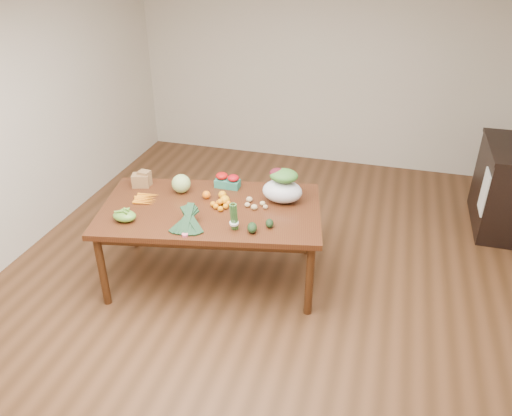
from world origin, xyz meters
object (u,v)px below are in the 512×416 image
(mandarin_cluster, at_px, (220,203))
(salad_bag, at_px, (282,187))
(dining_table, at_px, (212,243))
(asparagus_bundle, at_px, (234,217))
(kale_bunch, at_px, (187,221))
(cabinet, at_px, (505,187))
(paper_bag, at_px, (141,179))
(cabbage, at_px, (181,184))

(mandarin_cluster, distance_m, salad_bag, 0.57)
(dining_table, height_order, asparagus_bundle, asparagus_bundle)
(dining_table, xyz_separation_m, kale_bunch, (-0.06, -0.39, 0.45))
(cabinet, height_order, paper_bag, cabinet)
(dining_table, bearing_deg, cabinet, 21.21)
(dining_table, relative_size, mandarin_cluster, 10.71)
(cabinet, distance_m, cabbage, 3.45)
(mandarin_cluster, bearing_deg, cabbage, 158.55)
(mandarin_cluster, distance_m, kale_bunch, 0.45)
(asparagus_bundle, relative_size, salad_bag, 0.69)
(dining_table, bearing_deg, kale_bunch, -109.66)
(dining_table, height_order, mandarin_cluster, mandarin_cluster)
(mandarin_cluster, bearing_deg, kale_bunch, -107.55)
(cabbage, xyz_separation_m, kale_bunch, (0.31, -0.60, -0.01))
(cabbage, distance_m, kale_bunch, 0.67)
(salad_bag, bearing_deg, dining_table, -153.50)
(dining_table, bearing_deg, mandarin_cluster, 11.36)
(dining_table, height_order, cabbage, cabbage)
(mandarin_cluster, xyz_separation_m, asparagus_bundle, (0.24, -0.33, 0.08))
(cabinet, xyz_separation_m, asparagus_bundle, (-2.39, -2.03, 0.40))
(cabbage, distance_m, mandarin_cluster, 0.48)
(cabbage, relative_size, asparagus_bundle, 0.70)
(dining_table, distance_m, cabinet, 3.22)
(dining_table, distance_m, cabbage, 0.62)
(salad_bag, bearing_deg, mandarin_cluster, -152.95)
(paper_bag, xyz_separation_m, mandarin_cluster, (0.86, -0.18, -0.03))
(cabinet, bearing_deg, cabbage, -153.51)
(dining_table, xyz_separation_m, mandarin_cluster, (0.08, 0.03, 0.42))
(dining_table, relative_size, kale_bunch, 4.82)
(cabinet, distance_m, asparagus_bundle, 3.16)
(kale_bunch, bearing_deg, dining_table, 70.34)
(cabbage, height_order, mandarin_cluster, cabbage)
(dining_table, bearing_deg, asparagus_bundle, -54.42)
(cabbage, height_order, kale_bunch, cabbage)
(cabinet, relative_size, asparagus_bundle, 4.08)
(kale_bunch, bearing_deg, mandarin_cluster, 60.99)
(dining_table, xyz_separation_m, asparagus_bundle, (0.31, -0.29, 0.50))
(paper_bag, distance_m, salad_bag, 1.37)
(dining_table, xyz_separation_m, paper_bag, (-0.78, 0.22, 0.45))
(cabinet, relative_size, cabbage, 5.82)
(mandarin_cluster, height_order, asparagus_bundle, asparagus_bundle)
(cabinet, height_order, asparagus_bundle, asparagus_bundle)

